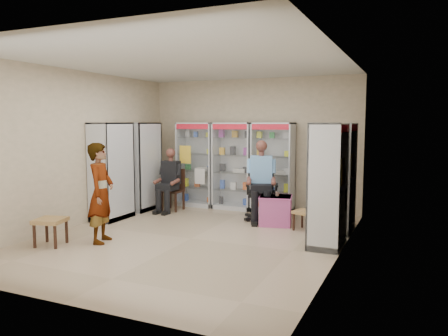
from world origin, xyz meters
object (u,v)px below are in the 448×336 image
at_px(cabinet_back_right, 273,168).
at_px(cabinet_right_near, 328,185).
at_px(cabinet_right_far, 339,177).
at_px(seated_shopkeeper, 261,183).
at_px(pink_trunk, 276,210).
at_px(office_chair, 262,191).
at_px(standing_man, 101,193).
at_px(wooden_chair, 173,190).
at_px(cabinet_left_near, 112,171).
at_px(woven_stool_b, 51,232).
at_px(cabinet_back_left, 197,164).
at_px(cabinet_back_mid, 234,166).
at_px(woven_stool_a, 305,220).
at_px(cabinet_left_far, 142,166).

distance_m(cabinet_back_right, cabinet_right_near, 2.76).
relative_size(cabinet_right_far, seated_shopkeeper, 1.30).
distance_m(seated_shopkeeper, pink_trunk, 0.68).
distance_m(office_chair, standing_man, 3.31).
relative_size(wooden_chair, seated_shopkeeper, 0.61).
xyz_separation_m(cabinet_left_near, woven_stool_b, (0.33, -2.00, -0.78)).
bearing_deg(woven_stool_b, cabinet_back_left, 81.53).
bearing_deg(office_chair, seated_shopkeeper, -108.69).
height_order(cabinet_right_near, seated_shopkeeper, cabinet_right_near).
relative_size(cabinet_back_mid, standing_man, 1.20).
distance_m(cabinet_right_near, wooden_chair, 4.10).
distance_m(cabinet_back_mid, seated_shopkeeper, 1.34).
bearing_deg(seated_shopkeeper, standing_man, -144.26).
relative_size(wooden_chair, standing_man, 0.56).
distance_m(cabinet_back_left, standing_man, 3.53).
distance_m(cabinet_back_left, office_chair, 2.14).
xyz_separation_m(cabinet_back_left, cabinet_right_far, (3.53, -1.13, 0.00)).
xyz_separation_m(wooden_chair, office_chair, (2.18, -0.10, 0.13)).
relative_size(cabinet_back_right, woven_stool_a, 5.40).
height_order(cabinet_back_mid, office_chair, cabinet_back_mid).
xyz_separation_m(cabinet_left_far, woven_stool_b, (0.33, -3.10, -0.78)).
relative_size(cabinet_right_near, wooden_chair, 2.13).
bearing_deg(standing_man, cabinet_right_far, -73.78).
bearing_deg(woven_stool_a, cabinet_right_near, -56.94).
xyz_separation_m(cabinet_left_far, office_chair, (2.86, 0.10, -0.40)).
bearing_deg(cabinet_left_far, woven_stool_a, 83.84).
relative_size(cabinet_right_far, pink_trunk, 3.36).
bearing_deg(seated_shopkeeper, cabinet_right_near, -58.88).
bearing_deg(cabinet_back_left, cabinet_back_mid, 0.00).
bearing_deg(cabinet_left_far, woven_stool_b, 6.08).
xyz_separation_m(cabinet_back_left, cabinet_right_near, (3.53, -2.23, 0.00)).
relative_size(cabinet_right_far, wooden_chair, 2.13).
distance_m(cabinet_back_mid, wooden_chair, 1.50).
bearing_deg(cabinet_back_right, woven_stool_a, -51.93).
bearing_deg(wooden_chair, woven_stool_b, -96.06).
bearing_deg(woven_stool_a, cabinet_back_right, 128.07).
bearing_deg(cabinet_right_near, cabinet_left_far, 73.75).
height_order(cabinet_right_near, woven_stool_b, cabinet_right_near).
xyz_separation_m(cabinet_back_mid, seated_shopkeeper, (0.98, -0.88, -0.23)).
height_order(cabinet_right_far, cabinet_left_far, same).
distance_m(cabinet_back_mid, pink_trunk, 1.92).
height_order(cabinet_right_near, standing_man, cabinet_right_near).
height_order(cabinet_left_far, cabinet_left_near, same).
height_order(seated_shopkeeper, woven_stool_b, seated_shopkeeper).
relative_size(cabinet_back_mid, cabinet_right_far, 1.00).
distance_m(cabinet_back_right, woven_stool_a, 1.90).
xyz_separation_m(cabinet_back_mid, cabinet_back_right, (0.95, 0.00, 0.00)).
distance_m(cabinet_back_left, cabinet_right_far, 3.71).
bearing_deg(cabinet_back_left, standing_man, -89.46).
bearing_deg(seated_shopkeeper, woven_stool_a, -43.35).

